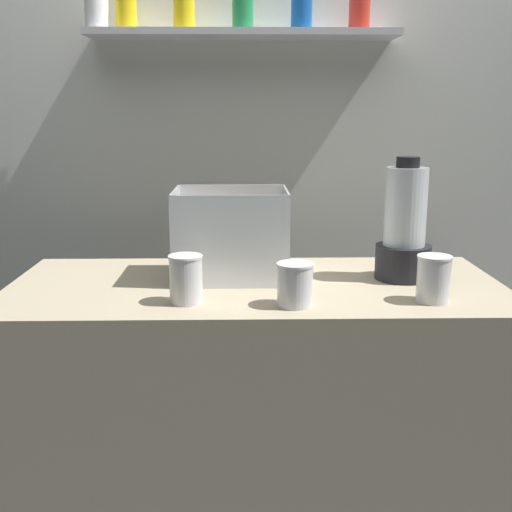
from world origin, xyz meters
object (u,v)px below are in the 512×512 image
juice_cup_pomegranate_far_left (186,281)px  juice_cup_orange_middle (433,281)px  juice_cup_mango_left (295,287)px  carrot_display_bin (230,251)px  blender_pitcher (404,231)px

juice_cup_pomegranate_far_left → juice_cup_orange_middle: juice_cup_pomegranate_far_left is taller
juice_cup_mango_left → carrot_display_bin: bearing=120.2°
carrot_display_bin → juice_cup_pomegranate_far_left: (-0.11, -0.26, -0.02)m
blender_pitcher → juice_cup_pomegranate_far_left: 0.66m
blender_pitcher → carrot_display_bin: bearing=176.6°
blender_pitcher → juice_cup_mango_left: bearing=-142.4°
blender_pitcher → juice_cup_mango_left: blender_pitcher is taller
blender_pitcher → juice_cup_mango_left: 0.43m
juice_cup_pomegranate_far_left → juice_cup_orange_middle: size_ratio=1.03×
juice_cup_mango_left → juice_cup_orange_middle: size_ratio=0.91×
juice_cup_pomegranate_far_left → juice_cup_mango_left: bearing=-6.7°
carrot_display_bin → juice_cup_mango_left: bearing=-59.8°
juice_cup_pomegranate_far_left → carrot_display_bin: bearing=67.1°
juice_cup_pomegranate_far_left → juice_cup_orange_middle: (0.63, -0.00, -0.00)m
juice_cup_pomegranate_far_left → juice_cup_orange_middle: bearing=-0.4°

